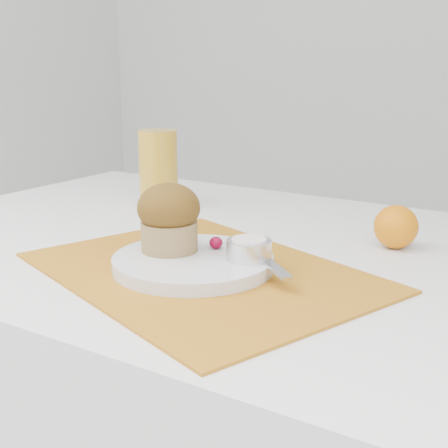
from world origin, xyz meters
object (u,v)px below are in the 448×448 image
Objects in this scene: plate at (193,262)px; orange at (396,227)px; juice_glass at (158,169)px; table at (225,446)px; muffin at (169,217)px.

plate is 3.28× the size of orange.
table is at bearing -30.21° from juice_glass.
plate is at bearing -45.25° from juice_glass.
plate is 2.30× the size of muffin.
muffin reaches higher than orange.
orange is (0.20, 0.26, 0.02)m from plate.
table is 0.53m from juice_glass.
muffin is at bearing -49.52° from juice_glass.
plate reaches higher than table.
orange is (0.24, 0.12, 0.41)m from table.
table is 17.66× the size of orange.
muffin is at bearing 173.92° from plate.
plate is 0.41m from juice_glass.
orange reaches higher than table.
table is 0.42m from plate.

